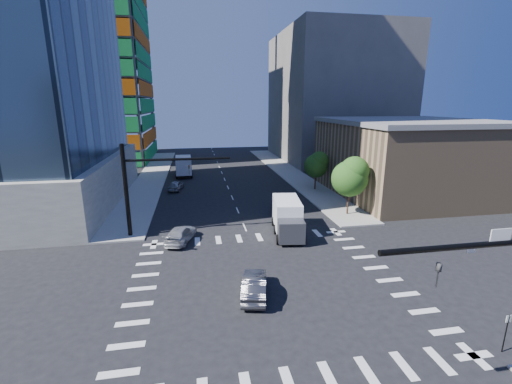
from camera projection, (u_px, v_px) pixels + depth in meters
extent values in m
plane|color=black|center=(269.00, 284.00, 24.86)|extent=(160.00, 160.00, 0.00)
cube|color=silver|center=(269.00, 284.00, 24.86)|extent=(20.00, 20.00, 0.01)
cube|color=#9B9992|center=(288.00, 172.00, 65.08)|extent=(5.00, 60.00, 0.15)
cube|color=#9B9992|center=(152.00, 177.00, 60.80)|extent=(5.00, 60.00, 0.15)
cube|color=green|center=(144.00, 48.00, 75.19)|extent=(0.12, 24.00, 49.00)
cube|color=#C7570B|center=(61.00, 35.00, 61.04)|extent=(24.00, 0.12, 49.00)
cube|color=#977B58|center=(407.00, 159.00, 48.83)|extent=(20.00, 22.00, 10.00)
cube|color=slate|center=(411.00, 121.00, 47.50)|extent=(20.50, 22.50, 0.60)
cube|color=#5D5854|center=(333.00, 98.00, 78.34)|extent=(24.00, 30.00, 28.00)
cylinder|color=black|center=(499.00, 243.00, 13.12)|extent=(10.00, 0.24, 0.24)
imported|color=black|center=(437.00, 275.00, 12.97)|extent=(0.16, 0.20, 1.00)
cube|color=white|center=(501.00, 235.00, 13.03)|extent=(0.90, 0.04, 0.50)
cylinder|color=black|center=(126.00, 191.00, 32.68)|extent=(0.40, 0.40, 9.00)
cylinder|color=black|center=(178.00, 159.00, 32.80)|extent=(10.00, 0.24, 0.24)
imported|color=black|center=(189.00, 170.00, 33.25)|extent=(0.16, 0.20, 1.00)
cylinder|color=#382316|center=(348.00, 204.00, 40.01)|extent=(0.20, 0.20, 2.27)
sphere|color=#1E4512|center=(349.00, 179.00, 39.23)|extent=(4.16, 4.16, 4.16)
sphere|color=#3A7627|center=(355.00, 171.00, 38.77)|extent=(3.25, 3.25, 3.25)
cylinder|color=#382316|center=(315.00, 183.00, 51.54)|extent=(0.20, 0.20, 1.92)
sphere|color=#1E4512|center=(316.00, 166.00, 50.88)|extent=(3.52, 3.52, 3.52)
sphere|color=#3A7627|center=(319.00, 161.00, 50.45)|extent=(2.75, 2.75, 2.75)
cylinder|color=black|center=(505.00, 334.00, 17.84)|extent=(0.06, 0.06, 2.20)
cube|color=silver|center=(509.00, 319.00, 17.62)|extent=(0.30, 0.03, 0.40)
imported|color=black|center=(285.00, 206.00, 41.14)|extent=(3.84, 6.05, 1.56)
imported|color=beige|center=(181.00, 234.00, 32.46)|extent=(3.37, 5.27, 1.42)
imported|color=gray|center=(176.00, 186.00, 51.57)|extent=(2.49, 4.51, 1.45)
imported|color=#48484C|center=(254.00, 285.00, 23.30)|extent=(2.52, 4.83, 1.51)
cube|color=white|center=(288.00, 216.00, 33.80)|extent=(3.23, 5.54, 2.72)
cube|color=#38393F|center=(288.00, 222.00, 33.98)|extent=(2.65, 2.21, 1.99)
cube|color=silver|center=(183.00, 164.00, 61.91)|extent=(2.85, 5.62, 2.88)
cube|color=#38393F|center=(184.00, 168.00, 62.09)|extent=(2.61, 2.08, 2.10)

